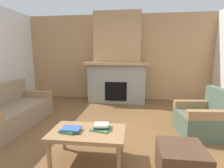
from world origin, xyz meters
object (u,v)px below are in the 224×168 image
object	(u,v)px
fireplace	(117,64)
ottoman	(181,163)
armchair	(203,119)
coffee_table	(88,135)
couch	(10,112)

from	to	relation	value
fireplace	ottoman	size ratio (longest dim) A/B	5.19
armchair	coffee_table	size ratio (longest dim) A/B	0.85
armchair	ottoman	xyz separation A→B (m)	(-0.71, -1.25, -0.09)
couch	coffee_table	size ratio (longest dim) A/B	1.80
ottoman	armchair	bearing A→B (deg)	60.45
fireplace	coffee_table	bearing A→B (deg)	-91.87
armchair	coffee_table	xyz separation A→B (m)	(-1.87, -1.03, 0.08)
couch	fireplace	bearing A→B (deg)	47.86
armchair	fireplace	bearing A→B (deg)	129.25
ottoman	coffee_table	bearing A→B (deg)	169.20
fireplace	couch	size ratio (longest dim) A/B	1.50
coffee_table	ottoman	distance (m)	1.19
coffee_table	ottoman	size ratio (longest dim) A/B	1.92
fireplace	armchair	distance (m)	2.93
armchair	couch	bearing A→B (deg)	-179.35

